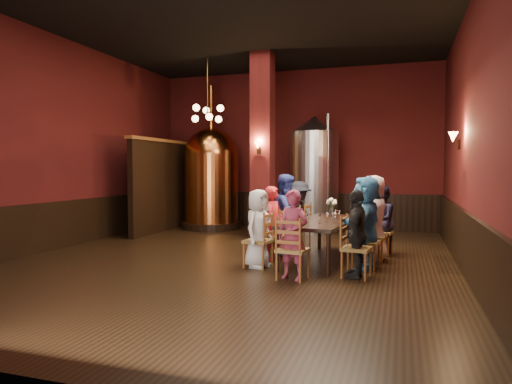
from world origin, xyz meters
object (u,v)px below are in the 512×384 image
(person_1, at_px, (274,223))
(person_2, at_px, (287,214))
(dining_table, at_px, (323,224))
(person_0, at_px, (258,228))
(steel_vessel, at_px, (314,174))
(copper_kettle, at_px, (212,177))
(rose_vase, at_px, (332,204))

(person_1, height_order, person_2, person_2)
(dining_table, height_order, person_0, person_0)
(person_2, bearing_deg, dining_table, -116.47)
(steel_vessel, bearing_deg, person_0, -91.47)
(person_2, xyz_separation_m, copper_kettle, (-2.98, 3.16, 0.67))
(person_2, bearing_deg, steel_vessel, 3.88)
(dining_table, relative_size, rose_vase, 6.81)
(dining_table, distance_m, person_1, 0.91)
(person_1, height_order, steel_vessel, steel_vessel)
(person_0, distance_m, person_1, 0.67)
(copper_kettle, xyz_separation_m, steel_vessel, (2.92, 0.11, 0.08))
(person_1, distance_m, person_2, 0.67)
(steel_vessel, bearing_deg, copper_kettle, -177.80)
(dining_table, bearing_deg, person_2, 158.78)
(person_0, relative_size, steel_vessel, 0.44)
(person_1, height_order, copper_kettle, copper_kettle)
(dining_table, xyz_separation_m, person_0, (-0.98, -0.87, -0.02))
(person_2, relative_size, steel_vessel, 0.52)
(person_0, relative_size, person_2, 0.85)
(dining_table, relative_size, person_0, 1.87)
(dining_table, height_order, person_2, person_2)
(person_0, height_order, copper_kettle, copper_kettle)
(person_2, bearing_deg, person_0, 174.75)
(rose_vase, bearing_deg, person_2, -158.86)
(person_0, bearing_deg, rose_vase, -18.92)
(copper_kettle, height_order, steel_vessel, copper_kettle)
(person_0, bearing_deg, dining_table, -35.36)
(person_0, xyz_separation_m, copper_kettle, (-2.80, 4.48, 0.79))
(copper_kettle, bearing_deg, rose_vase, -36.62)
(steel_vessel, bearing_deg, person_1, -90.36)
(dining_table, xyz_separation_m, copper_kettle, (-3.78, 3.61, 0.77))
(person_2, relative_size, rose_vase, 4.30)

